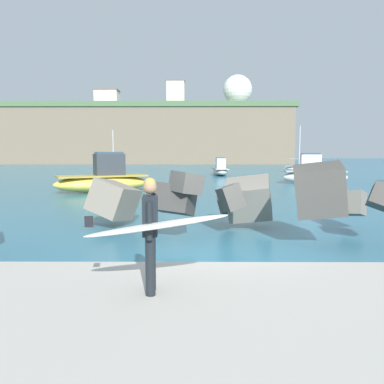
{
  "coord_description": "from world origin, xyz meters",
  "views": [
    {
      "loc": [
        -0.55,
        -9.2,
        2.37
      ],
      "look_at": [
        -0.61,
        0.5,
        1.4
      ],
      "focal_mm": 35.88,
      "sensor_mm": 36.0,
      "label": 1
    }
  ],
  "objects_px": {
    "boat_far_centre": "(114,168)",
    "station_building_west": "(107,99)",
    "boat_near_centre": "(314,174)",
    "boat_far_right": "(301,169)",
    "boat_near_right": "(220,170)",
    "radar_dome": "(237,92)",
    "station_building_central": "(176,93)",
    "surfer_with_board": "(152,227)",
    "boat_mid_left": "(104,180)"
  },
  "relations": [
    {
      "from": "surfer_with_board",
      "to": "boat_far_right",
      "type": "relative_size",
      "value": 0.36
    },
    {
      "from": "radar_dome",
      "to": "station_building_west",
      "type": "distance_m",
      "value": 35.41
    },
    {
      "from": "boat_far_right",
      "to": "radar_dome",
      "type": "height_order",
      "value": "radar_dome"
    },
    {
      "from": "boat_far_centre",
      "to": "station_building_central",
      "type": "xyz_separation_m",
      "value": [
        6.41,
        42.66,
        16.44
      ]
    },
    {
      "from": "radar_dome",
      "to": "boat_far_right",
      "type": "bearing_deg",
      "value": -88.17
    },
    {
      "from": "boat_near_centre",
      "to": "boat_near_right",
      "type": "bearing_deg",
      "value": 118.34
    },
    {
      "from": "station_building_west",
      "to": "station_building_central",
      "type": "bearing_deg",
      "value": -18.28
    },
    {
      "from": "radar_dome",
      "to": "station_building_central",
      "type": "relative_size",
      "value": 1.7
    },
    {
      "from": "surfer_with_board",
      "to": "station_building_west",
      "type": "relative_size",
      "value": 0.35
    },
    {
      "from": "boat_near_centre",
      "to": "boat_far_right",
      "type": "xyz_separation_m",
      "value": [
        4.39,
        19.36,
        -0.29
      ]
    },
    {
      "from": "boat_mid_left",
      "to": "station_building_central",
      "type": "height_order",
      "value": "station_building_central"
    },
    {
      "from": "radar_dome",
      "to": "station_building_west",
      "type": "bearing_deg",
      "value": -167.24
    },
    {
      "from": "boat_far_right",
      "to": "radar_dome",
      "type": "relative_size",
      "value": 0.59
    },
    {
      "from": "boat_mid_left",
      "to": "boat_near_centre",
      "type": "bearing_deg",
      "value": 23.15
    },
    {
      "from": "boat_mid_left",
      "to": "boat_far_centre",
      "type": "height_order",
      "value": "boat_far_centre"
    },
    {
      "from": "boat_mid_left",
      "to": "boat_far_centre",
      "type": "bearing_deg",
      "value": 100.69
    },
    {
      "from": "boat_far_centre",
      "to": "boat_far_right",
      "type": "height_order",
      "value": "boat_far_right"
    },
    {
      "from": "boat_far_right",
      "to": "radar_dome",
      "type": "distance_m",
      "value": 61.69
    },
    {
      "from": "boat_near_centre",
      "to": "station_building_central",
      "type": "bearing_deg",
      "value": 102.21
    },
    {
      "from": "boat_far_centre",
      "to": "station_building_west",
      "type": "relative_size",
      "value": 0.98
    },
    {
      "from": "boat_near_right",
      "to": "boat_far_right",
      "type": "xyz_separation_m",
      "value": [
        10.94,
        7.21,
        -0.14
      ]
    },
    {
      "from": "boat_far_centre",
      "to": "boat_far_right",
      "type": "relative_size",
      "value": 1.01
    },
    {
      "from": "boat_near_right",
      "to": "radar_dome",
      "type": "relative_size",
      "value": 0.5
    },
    {
      "from": "boat_near_centre",
      "to": "boat_far_right",
      "type": "bearing_deg",
      "value": 77.23
    },
    {
      "from": "boat_far_right",
      "to": "surfer_with_board",
      "type": "bearing_deg",
      "value": -108.2
    },
    {
      "from": "radar_dome",
      "to": "boat_near_centre",
      "type": "bearing_deg",
      "value": -91.84
    },
    {
      "from": "surfer_with_board",
      "to": "boat_mid_left",
      "type": "height_order",
      "value": "boat_mid_left"
    },
    {
      "from": "surfer_with_board",
      "to": "boat_far_right",
      "type": "distance_m",
      "value": 46.15
    },
    {
      "from": "boat_near_right",
      "to": "boat_mid_left",
      "type": "xyz_separation_m",
      "value": [
        -8.47,
        -18.57,
        0.17
      ]
    },
    {
      "from": "boat_far_right",
      "to": "station_building_central",
      "type": "xyz_separation_m",
      "value": [
        -18.3,
        44.95,
        16.48
      ]
    },
    {
      "from": "boat_near_centre",
      "to": "boat_near_right",
      "type": "xyz_separation_m",
      "value": [
        -6.55,
        12.15,
        -0.16
      ]
    },
    {
      "from": "boat_far_centre",
      "to": "station_building_west",
      "type": "height_order",
      "value": "station_building_west"
    },
    {
      "from": "boat_near_right",
      "to": "boat_far_centre",
      "type": "relative_size",
      "value": 0.84
    },
    {
      "from": "station_building_west",
      "to": "boat_near_right",
      "type": "bearing_deg",
      "value": -66.43
    },
    {
      "from": "boat_near_centre",
      "to": "boat_mid_left",
      "type": "xyz_separation_m",
      "value": [
        -15.03,
        -6.42,
        0.01
      ]
    },
    {
      "from": "radar_dome",
      "to": "station_building_central",
      "type": "xyz_separation_m",
      "value": [
        -16.42,
        -13.74,
        -2.46
      ]
    },
    {
      "from": "surfer_with_board",
      "to": "boat_mid_left",
      "type": "bearing_deg",
      "value": 105.46
    },
    {
      "from": "boat_near_right",
      "to": "radar_dome",
      "type": "bearing_deg",
      "value": 82.17
    },
    {
      "from": "surfer_with_board",
      "to": "boat_near_centre",
      "type": "height_order",
      "value": "boat_near_centre"
    },
    {
      "from": "surfer_with_board",
      "to": "radar_dome",
      "type": "relative_size",
      "value": 0.21
    },
    {
      "from": "surfer_with_board",
      "to": "boat_mid_left",
      "type": "relative_size",
      "value": 0.34
    },
    {
      "from": "boat_mid_left",
      "to": "boat_far_centre",
      "type": "xyz_separation_m",
      "value": [
        -5.3,
        28.07,
        -0.26
      ]
    },
    {
      "from": "surfer_with_board",
      "to": "radar_dome",
      "type": "bearing_deg",
      "value": 83.03
    },
    {
      "from": "boat_near_right",
      "to": "station_building_west",
      "type": "relative_size",
      "value": 0.83
    },
    {
      "from": "surfer_with_board",
      "to": "station_building_west",
      "type": "distance_m",
      "value": 98.38
    },
    {
      "from": "boat_near_centre",
      "to": "boat_far_right",
      "type": "height_order",
      "value": "boat_far_right"
    },
    {
      "from": "boat_far_centre",
      "to": "station_building_west",
      "type": "bearing_deg",
      "value": 103.39
    },
    {
      "from": "radar_dome",
      "to": "boat_near_right",
      "type": "bearing_deg",
      "value": -97.83
    },
    {
      "from": "radar_dome",
      "to": "station_building_west",
      "type": "relative_size",
      "value": 1.66
    },
    {
      "from": "station_building_west",
      "to": "station_building_central",
      "type": "distance_m",
      "value": 18.95
    }
  ]
}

